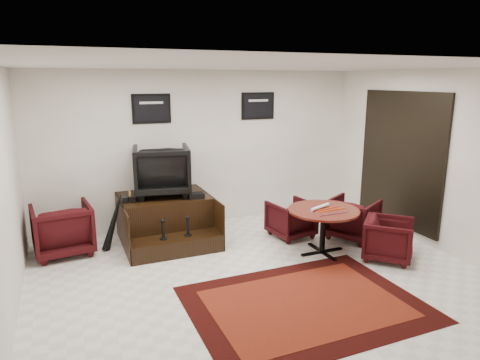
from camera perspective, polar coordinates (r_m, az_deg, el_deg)
name	(u,v)px	position (r m, az deg, el deg)	size (l,w,h in m)	color
ground	(261,276)	(6.03, 2.77, -12.69)	(6.00, 6.00, 0.00)	white
room_shell	(286,145)	(5.78, 6.11, 4.72)	(6.02, 5.02, 2.81)	white
area_rug	(305,304)	(5.41, 8.64, -16.01)	(2.73, 2.05, 0.01)	black
shine_podium	(166,220)	(7.27, -9.86, -5.28)	(1.46, 1.50, 0.75)	black
shine_chair	(162,168)	(7.19, -10.41, 1.62)	(0.89, 0.83, 0.92)	black
shoes_pair	(129,198)	(7.00, -14.52, -2.38)	(0.26, 0.29, 0.09)	black
polish_kit	(196,196)	(6.99, -5.87, -2.07)	(0.25, 0.17, 0.09)	black
umbrella_black	(112,225)	(7.02, -16.71, -5.71)	(0.31, 0.12, 0.84)	black
umbrella_hooked	(114,222)	(7.04, -16.51, -5.35)	(0.34, 0.13, 0.91)	black
armchair_side	(62,227)	(7.13, -22.62, -5.79)	(0.84, 0.79, 0.86)	black
meeting_table	(324,215)	(6.67, 11.08, -4.57)	(1.08, 1.08, 0.71)	#411009
table_chair_back	(291,217)	(7.38, 6.81, -4.91)	(0.67, 0.63, 0.69)	black
table_chair_window	(353,216)	(7.49, 14.80, -4.72)	(0.74, 0.69, 0.76)	black
table_chair_corner	(389,237)	(6.78, 19.23, -7.23)	(0.67, 0.63, 0.69)	black
paper_roll	(320,207)	(6.67, 10.64, -3.56)	(0.05, 0.05, 0.42)	white
table_clutter	(332,210)	(6.59, 12.13, -4.00)	(0.57, 0.34, 0.01)	#FB450D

